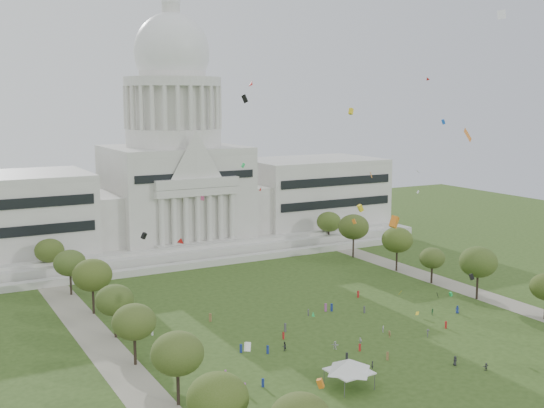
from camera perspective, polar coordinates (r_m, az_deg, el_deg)
The scene contains 30 objects.
ground at distance 141.58m, azimuth 9.00°, elevation -12.14°, with size 400.00×400.00×0.00m, color #314919.
capitol at distance 234.14m, azimuth -8.11°, elevation 1.85°, with size 160.00×64.50×91.30m.
path_left at distance 147.09m, azimuth -14.00°, elevation -11.47°, with size 8.00×160.00×0.04m, color gray.
path_right at distance 193.23m, azimuth 14.88°, elevation -6.59°, with size 8.00×160.00×0.04m, color gray.
row_tree_l_0 at distance 99.15m, azimuth -4.57°, elevation -15.92°, with size 8.85×8.85×12.59m.
row_tree_l_1 at distance 115.54m, azimuth -7.92°, elevation -12.28°, with size 8.86×8.86×12.59m.
row_tree_l_2 at distance 133.49m, azimuth -11.47°, elevation -9.64°, with size 8.42×8.42×11.97m.
row_tree_r_2 at distance 179.63m, azimuth 16.88°, elevation -4.67°, with size 9.55×9.55×13.58m.
row_tree_l_3 at distance 149.07m, azimuth -13.04°, elevation -7.85°, with size 8.12×8.12×11.55m.
row_tree_r_3 at distance 192.29m, azimuth 13.26°, elevation -4.43°, with size 7.01×7.01×9.98m.
row_tree_l_4 at distance 166.04m, azimuth -14.81°, elevation -5.77°, with size 9.29×9.29×13.21m.
row_tree_r_4 at distance 203.54m, azimuth 10.43°, elevation -2.97°, with size 9.19×9.19×13.06m.
row_tree_l_5 at distance 183.65m, azimuth -16.56°, elevation -4.76°, with size 8.33×8.33×11.85m.
row_tree_r_5 at distance 218.34m, azimuth 6.84°, elevation -1.92°, with size 9.82×9.82×13.96m.
row_tree_l_6 at distance 200.74m, azimuth -18.13°, elevation -3.73°, with size 8.19×8.19×11.64m.
row_tree_r_6 at distance 234.49m, azimuth 4.78°, elevation -1.49°, with size 8.42×8.42×11.97m.
event_tent at distance 123.60m, azimuth 6.49°, elevation -13.21°, with size 10.11×10.11×5.33m.
person_0 at distance 168.99m, azimuth 15.25°, elevation -8.51°, with size 0.93×0.61×1.90m, color navy.
person_2 at distance 166.50m, azimuth 13.29°, elevation -8.76°, with size 0.74×0.46×1.52m, color #33723F.
person_3 at distance 149.65m, azimuth 9.79°, elevation -10.68°, with size 0.99×0.51×1.53m, color olive.
person_4 at distance 144.65m, azimuth 7.39°, elevation -11.30°, with size 0.95×0.52×1.62m, color silver.
person_5 at distance 141.66m, azimuth 5.30°, elevation -11.69°, with size 1.57×0.62×1.70m, color silver.
person_6 at distance 137.59m, azimuth 15.07°, elevation -12.56°, with size 0.92×0.60×1.89m, color #26262B.
person_7 at distance 132.88m, azimuth 8.38°, elevation -13.19°, with size 0.58×0.43×1.60m, color #26262B.
person_8 at distance 140.28m, azimuth 1.04°, elevation -11.82°, with size 0.91×0.56×1.88m, color #26262B.
person_9 at distance 151.47m, azimuth 12.92°, elevation -10.49°, with size 1.12×0.58×1.73m, color #4C4C51.
person_10 at distance 152.61m, azimuth 9.27°, elevation -10.28°, with size 0.87×0.48×1.49m, color silver.
person_11 at distance 136.99m, azimuth 17.48°, elevation -12.85°, with size 1.38×0.54×1.48m, color #4C4C51.
distant_crowd at distance 145.92m, azimuth 0.28°, elevation -11.01°, with size 58.99×38.44×1.95m.
kite_swarm at distance 142.17m, azimuth 8.93°, elevation -0.87°, with size 86.04×100.25×65.48m.
Camera 1 is at (-81.77, -104.00, 50.41)m, focal length 45.00 mm.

